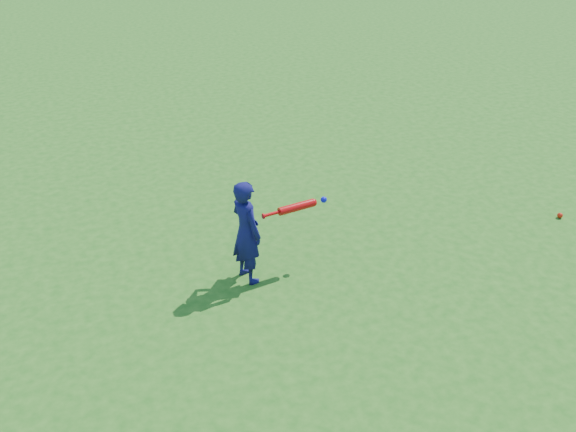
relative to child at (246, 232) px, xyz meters
The scene contains 4 objects.
ground 0.79m from the child, 13.82° to the right, with size 80.00×80.00×0.00m, color #226016.
child is the anchor object (origin of this frame).
ground_ball_red 4.13m from the child, ahead, with size 0.07×0.07×0.07m, color red.
bat_swing 0.63m from the child, ahead, with size 0.77×0.22×0.09m.
Camera 1 is at (-1.84, -5.48, 3.99)m, focal length 40.00 mm.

